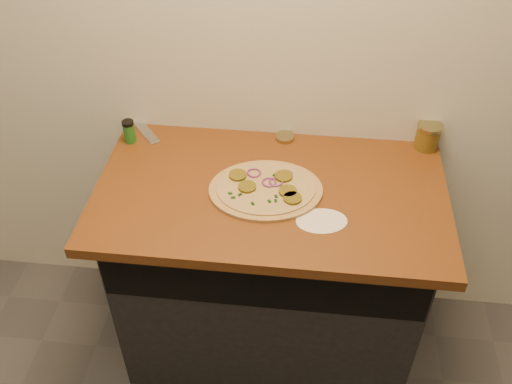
# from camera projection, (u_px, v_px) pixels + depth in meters

# --- Properties ---
(cabinet) EXTENTS (1.10, 0.60, 0.86)m
(cabinet) POSITION_uv_depth(u_px,v_px,m) (269.00, 273.00, 2.27)
(cabinet) COLOR black
(cabinet) RESTS_ON ground
(countertop) EXTENTS (1.20, 0.70, 0.04)m
(countertop) POSITION_uv_depth(u_px,v_px,m) (271.00, 193.00, 1.96)
(countertop) COLOR brown
(countertop) RESTS_ON cabinet
(pizza) EXTENTS (0.42, 0.42, 0.03)m
(pizza) POSITION_uv_depth(u_px,v_px,m) (266.00, 189.00, 1.93)
(pizza) COLOR tan
(pizza) RESTS_ON countertop
(chefs_knife) EXTENTS (0.21, 0.24, 0.02)m
(chefs_knife) POSITION_uv_depth(u_px,v_px,m) (137.00, 121.00, 2.24)
(chefs_knife) COLOR #B7BAC1
(chefs_knife) RESTS_ON countertop
(mason_jar_lid) EXTENTS (0.09, 0.09, 0.02)m
(mason_jar_lid) POSITION_uv_depth(u_px,v_px,m) (285.00, 137.00, 2.15)
(mason_jar_lid) COLOR #9A8F59
(mason_jar_lid) RESTS_ON countertop
(salsa_jar) EXTENTS (0.09, 0.09, 0.10)m
(salsa_jar) POSITION_uv_depth(u_px,v_px,m) (428.00, 136.00, 2.09)
(salsa_jar) COLOR #9C280F
(salsa_jar) RESTS_ON countertop
(spice_shaker) EXTENTS (0.04, 0.04, 0.09)m
(spice_shaker) POSITION_uv_depth(u_px,v_px,m) (129.00, 131.00, 2.12)
(spice_shaker) COLOR #206520
(spice_shaker) RESTS_ON countertop
(flour_spill) EXTENTS (0.19, 0.19, 0.00)m
(flour_spill) POSITION_uv_depth(u_px,v_px,m) (322.00, 221.00, 1.82)
(flour_spill) COLOR white
(flour_spill) RESTS_ON countertop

